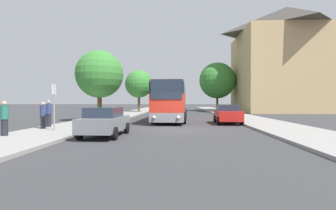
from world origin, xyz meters
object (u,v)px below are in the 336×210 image
Objects in this scene: parked_car_left_curb at (105,121)px; pedestrian_walking_back at (49,113)px; bus_middle at (174,101)px; bus_stop_sign at (54,101)px; pedestrian_waiting_near at (43,115)px; parked_car_right_near at (228,114)px; pedestrian_waiting_far at (5,118)px; bus_front at (171,101)px; tree_left_near at (139,84)px; tree_left_far at (100,74)px; tree_right_near at (217,81)px.

pedestrian_walking_back is (-4.75, 3.40, 0.24)m from parked_car_left_curb.
bus_middle reaches higher than pedestrian_walking_back.
bus_stop_sign is 1.71m from pedestrian_waiting_near.
parked_car_right_near is 2.58× the size of pedestrian_waiting_near.
bus_stop_sign reaches higher than pedestrian_waiting_far.
pedestrian_walking_back is at bearing -134.40° from bus_front.
parked_car_right_near is at bearing -29.33° from bus_front.
parked_car_left_curb is 29.39m from tree_left_near.
bus_stop_sign reaches higher than pedestrian_waiting_near.
bus_middle is 2.56× the size of parked_car_right_near.
tree_left_near is at bearing -61.27° from parked_car_right_near.
bus_stop_sign is (-3.33, 1.29, 1.05)m from parked_car_left_curb.
tree_left_far reaches higher than bus_front.
parked_car_right_near is 13.56m from pedestrian_waiting_near.
pedestrian_walking_back is at bearing 145.25° from parked_car_left_curb.
parked_car_left_curb is at bearing -71.05° from tree_left_far.
bus_stop_sign is (-6.22, -23.19, -0.02)m from bus_middle.
pedestrian_waiting_far is (-4.62, -1.10, 0.21)m from parked_car_left_curb.
pedestrian_walking_back is at bearing 97.99° from pedestrian_waiting_near.
bus_stop_sign is 0.44× the size of tree_left_far.
pedestrian_walking_back is at bearing -94.12° from tree_left_near.
parked_car_right_near reaches higher than parked_car_left_curb.
bus_front is at bearing -29.23° from parked_car_right_near.
tree_right_near is at bearing -112.70° from pedestrian_walking_back.
bus_middle is at bearing -37.90° from tree_left_near.
tree_left_near is (0.43, 27.70, 2.81)m from bus_stop_sign.
bus_stop_sign is 2.67m from pedestrian_walking_back.
tree_left_far is at bearing 76.98° from pedestrian_waiting_near.
pedestrian_waiting_far is 30.36m from tree_left_near.
bus_front is 11.37m from parked_car_left_curb.
tree_right_near reaches higher than bus_stop_sign.
pedestrian_waiting_near is 36.62m from tree_right_near.
bus_front is 11.52m from pedestrian_waiting_near.
pedestrian_waiting_far is 0.19× the size of tree_right_near.
tree_right_near is (13.55, 6.24, 1.01)m from tree_left_near.
pedestrian_waiting_near reaches higher than parked_car_right_near.
bus_front is 5.58m from parked_car_right_near.
tree_left_near is 19.25m from tree_left_far.
pedestrian_waiting_near is 0.19× the size of tree_right_near.
bus_stop_sign is at bearing -121.88° from bus_front.
pedestrian_waiting_far reaches higher than parked_car_left_curb.
tree_left_near is at bearing 109.84° from bus_front.
tree_left_near is (1.72, 30.09, 3.64)m from pedestrian_waiting_far.
bus_middle is at bearing 84.15° from parked_car_left_curb.
pedestrian_waiting_far is at bearing -112.79° from tree_right_near.
bus_front reaches higher than parked_car_left_curb.
bus_front is at bearing 56.47° from bus_stop_sign.
pedestrian_waiting_near is (-7.37, -22.27, -0.88)m from bus_middle.
tree_left_far is (1.40, 6.35, 3.21)m from pedestrian_walking_back.
pedestrian_waiting_far reaches higher than pedestrian_waiting_near.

